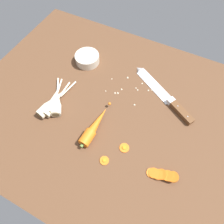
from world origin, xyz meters
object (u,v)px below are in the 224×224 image
parsnip_mid_left (52,103)px  parsnip_back (56,102)px  carrot_slice_stack (162,175)px  carrot_slice_stray_mid (124,148)px  parsnip_mid_right (54,101)px  prep_bowl (87,58)px  parsnip_front (53,103)px  carrot_slice_stray_near (104,160)px  chefs_knife (161,92)px  whole_carrot (94,127)px

parsnip_mid_left → parsnip_back: (1.20, 1.51, 0.00)cm
carrot_slice_stack → carrot_slice_stray_mid: size_ratio=2.89×
parsnip_mid_right → carrot_slice_stack: (48.73, -7.62, -0.77)cm
carrot_slice_stray_mid → prep_bowl: (-33.11, 30.61, 1.79)cm
parsnip_mid_left → carrot_slice_stack: 49.27cm
parsnip_front → parsnip_back: size_ratio=1.06×
carrot_slice_stack → parsnip_mid_left: bearing=172.6°
parsnip_mid_left → parsnip_back: size_ratio=1.22×
parsnip_back → carrot_slice_stray_mid: bearing=-8.2°
carrot_slice_stack → parsnip_mid_right: bearing=171.1°
carrot_slice_stray_near → carrot_slice_stray_mid: size_ratio=0.92×
parsnip_front → carrot_slice_stack: (48.38, -6.67, -0.77)cm
carrot_slice_stray_near → parsnip_mid_left: bearing=160.2°
carrot_slice_stray_near → prep_bowl: (-28.83, 37.96, 1.79)cm
carrot_slice_stack → prep_bowl: prep_bowl is taller
chefs_knife → whole_carrot: whole_carrot is taller
parsnip_back → carrot_slice_stray_near: bearing=-23.2°
carrot_slice_stack → carrot_slice_stray_mid: bearing=168.4°
chefs_knife → carrot_slice_stack: size_ratio=3.09×
parsnip_mid_left → carrot_slice_stray_near: parsnip_mid_left is taller
whole_carrot → parsnip_front: 19.81cm
whole_carrot → parsnip_front: whole_carrot is taller
parsnip_front → carrot_slice_stray_mid: (32.99, -3.50, -1.62)cm
parsnip_mid_right → prep_bowl: 26.16cm
parsnip_mid_left → carrot_slice_stray_mid: bearing=-5.4°
parsnip_mid_left → carrot_slice_stack: size_ratio=2.04×
parsnip_mid_right → prep_bowl: size_ratio=1.58×
whole_carrot → prep_bowl: (-19.84, 28.99, 0.05)cm
whole_carrot → carrot_slice_stray_mid: 13.48cm
parsnip_front → parsnip_mid_left: 0.59cm
carrot_slice_stack → carrot_slice_stray_near: (-19.66, -4.18, -0.85)cm
parsnip_front → carrot_slice_stray_near: size_ratio=5.62×
whole_carrot → prep_bowl: size_ratio=1.92×
whole_carrot → prep_bowl: whole_carrot is taller
parsnip_mid_left → carrot_slice_stack: parsnip_mid_left is taller
parsnip_front → carrot_slice_stray_mid: 33.22cm
parsnip_back → whole_carrot: bearing=-9.1°
parsnip_back → carrot_slice_stray_near: size_ratio=5.28×
chefs_knife → carrot_slice_stray_mid: 29.36cm
chefs_knife → prep_bowl: 36.71cm
carrot_slice_stack → carrot_slice_stray_mid: (-15.38, 3.17, -0.85)cm
whole_carrot → carrot_slice_stray_mid: size_ratio=5.96×
parsnip_mid_left → parsnip_mid_right: bearing=84.7°
parsnip_mid_left → prep_bowl: bearing=89.3°
parsnip_front → parsnip_mid_left: same height
parsnip_front → chefs_knife: bearing=35.1°
parsnip_back → carrot_slice_stray_mid: 32.64cm
parsnip_front → parsnip_mid_right: same height
whole_carrot → carrot_slice_stack: 29.07cm
carrot_slice_stack → prep_bowl: bearing=145.1°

